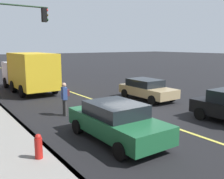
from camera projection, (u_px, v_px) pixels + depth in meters
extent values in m
plane|color=black|center=(132.00, 113.00, 13.59)|extent=(200.00, 200.00, 0.00)
cube|color=slate|center=(28.00, 132.00, 10.45)|extent=(80.00, 0.16, 0.15)
cube|color=#D8CC4C|center=(132.00, 113.00, 13.59)|extent=(80.00, 0.16, 0.01)
cylinder|color=black|center=(221.00, 109.00, 13.35)|extent=(0.60, 0.22, 0.60)
cylinder|color=black|center=(200.00, 114.00, 12.35)|extent=(0.60, 0.22, 0.60)
cube|color=#1E6038|center=(117.00, 124.00, 9.65)|extent=(4.51, 1.90, 0.66)
cube|color=black|center=(115.00, 109.00, 9.63)|extent=(2.19, 1.75, 0.50)
cylinder|color=black|center=(77.00, 127.00, 10.39)|extent=(0.60, 0.22, 0.60)
cylinder|color=black|center=(114.00, 119.00, 11.44)|extent=(0.60, 0.22, 0.60)
cylinder|color=black|center=(120.00, 151.00, 7.99)|extent=(0.60, 0.22, 0.60)
cylinder|color=black|center=(162.00, 139.00, 9.03)|extent=(0.60, 0.22, 0.60)
cube|color=tan|center=(148.00, 91.00, 16.92)|extent=(4.12, 1.77, 0.58)
cube|color=black|center=(145.00, 83.00, 17.05)|extent=(2.24, 1.63, 0.48)
cylinder|color=black|center=(172.00, 97.00, 16.36)|extent=(0.60, 0.22, 0.60)
cylinder|color=black|center=(152.00, 100.00, 15.39)|extent=(0.60, 0.22, 0.60)
cylinder|color=black|center=(144.00, 91.00, 18.56)|extent=(0.60, 0.22, 0.60)
cylinder|color=black|center=(125.00, 93.00, 17.59)|extent=(0.60, 0.22, 0.60)
cube|color=silver|center=(20.00, 72.00, 22.10)|extent=(2.04, 2.49, 1.75)
cube|color=gold|center=(33.00, 70.00, 19.03)|extent=(5.09, 2.49, 2.59)
cylinder|color=black|center=(6.00, 83.00, 21.58)|extent=(0.90, 0.28, 0.90)
cylinder|color=black|center=(34.00, 81.00, 22.92)|extent=(0.90, 0.28, 0.90)
cylinder|color=black|center=(22.00, 91.00, 17.55)|extent=(0.90, 0.28, 0.90)
cylinder|color=black|center=(55.00, 88.00, 18.89)|extent=(0.90, 0.28, 0.90)
cylinder|color=black|center=(13.00, 86.00, 19.61)|extent=(0.90, 0.28, 0.90)
cylinder|color=black|center=(43.00, 84.00, 20.95)|extent=(0.90, 0.28, 0.90)
cylinder|color=#383838|center=(65.00, 108.00, 12.97)|extent=(0.16, 0.16, 0.86)
cylinder|color=#383838|center=(64.00, 107.00, 13.16)|extent=(0.16, 0.16, 0.86)
cube|color=#334C8C|center=(64.00, 93.00, 12.93)|extent=(0.44, 0.27, 0.64)
sphere|color=tan|center=(64.00, 85.00, 12.86)|extent=(0.23, 0.23, 0.23)
cube|color=#592626|center=(67.00, 92.00, 13.01)|extent=(0.28, 0.19, 0.34)
cylinder|color=#1E3823|center=(18.00, 5.00, 15.07)|extent=(0.10, 3.66, 0.10)
cube|color=black|center=(44.00, 15.00, 16.04)|extent=(0.28, 0.30, 0.90)
sphere|color=red|center=(47.00, 10.00, 16.09)|extent=(0.18, 0.18, 0.18)
sphere|color=#392905|center=(47.00, 15.00, 16.14)|extent=(0.18, 0.18, 0.18)
sphere|color=black|center=(47.00, 20.00, 16.19)|extent=(0.18, 0.18, 0.18)
cylinder|color=red|center=(39.00, 151.00, 7.79)|extent=(0.24, 0.24, 0.80)
sphere|color=red|center=(38.00, 137.00, 7.71)|extent=(0.20, 0.20, 0.20)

